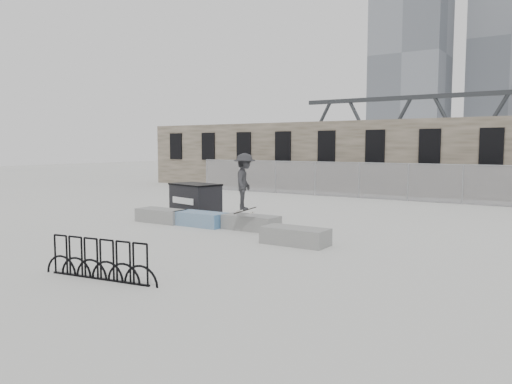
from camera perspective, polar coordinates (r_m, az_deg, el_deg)
ground at (r=17.84m, az=-3.36°, el=-4.19°), size 120.00×120.00×0.00m
stone_wall at (r=32.13m, az=14.20°, el=3.92°), size 36.00×2.58×4.50m
chainlink_fence at (r=28.68m, az=11.69°, el=1.39°), size 22.06×0.06×2.02m
planter_far_left at (r=19.61m, az=-10.75°, el=-2.59°), size 2.00×0.90×0.51m
planter_center_left at (r=18.49m, az=-6.37°, el=-3.01°), size 2.00×0.90×0.51m
planter_center_right at (r=17.53m, az=-0.57°, el=-3.43°), size 2.00×0.90×0.51m
planter_offset at (r=14.96m, az=4.51°, el=-4.96°), size 2.00×0.90×0.51m
dumpster at (r=20.83m, az=-6.94°, el=-0.92°), size 2.33×1.73×1.38m
bike_rack at (r=11.58m, az=-17.51°, el=-7.42°), size 3.11×0.50×0.90m
skateboarder at (r=16.76m, az=-1.30°, el=1.20°), size 1.18×1.42×2.08m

